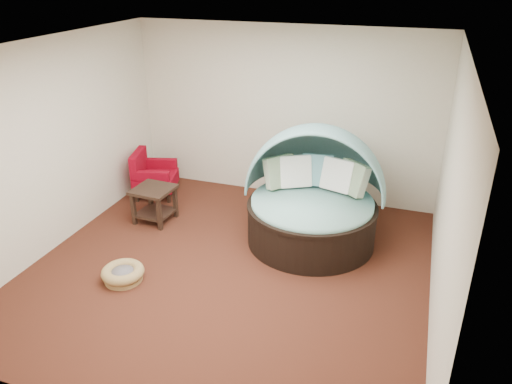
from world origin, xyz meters
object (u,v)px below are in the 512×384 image
(red_armchair, at_px, (152,175))
(side_table, at_px, (154,200))
(pet_basket, at_px, (123,274))
(canopy_daybed, at_px, (314,189))

(red_armchair, xyz_separation_m, side_table, (0.49, -0.81, -0.01))
(pet_basket, xyz_separation_m, side_table, (-0.41, 1.54, 0.26))
(canopy_daybed, xyz_separation_m, side_table, (-2.39, -0.26, -0.42))
(canopy_daybed, bearing_deg, side_table, -179.73)
(pet_basket, height_order, red_armchair, red_armchair)
(pet_basket, bearing_deg, canopy_daybed, 42.27)
(canopy_daybed, bearing_deg, pet_basket, -143.72)
(canopy_daybed, bearing_deg, red_armchair, 163.23)
(canopy_daybed, relative_size, red_armchair, 2.51)
(pet_basket, relative_size, red_armchair, 0.68)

